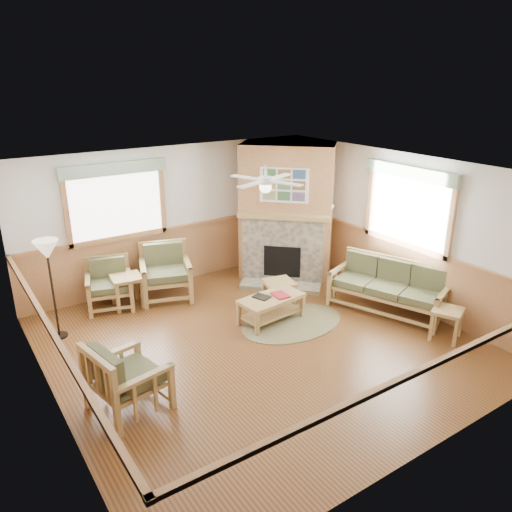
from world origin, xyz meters
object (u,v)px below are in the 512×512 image
end_table_chairs (127,291)px  floor_lamp_left (53,290)px  coffee_table (271,309)px  armchair_left (128,376)px  footstool (279,292)px  armchair_back_right (166,273)px  armchair_back_left (109,285)px  end_table_sofa (446,324)px  floor_lamp_right (323,244)px  sofa (388,288)px

end_table_chairs → floor_lamp_left: bearing=-160.8°
coffee_table → end_table_chairs: size_ratio=1.91×
armchair_left → end_table_chairs: size_ratio=1.60×
end_table_chairs → footstool: 2.73m
armchair_back_right → footstool: (1.59, -1.38, -0.28)m
armchair_back_right → end_table_chairs: 0.77m
armchair_left → floor_lamp_left: (-0.30, 2.37, 0.35)m
armchair_back_left → footstool: (2.59, -1.57, -0.22)m
armchair_back_right → end_table_sofa: (3.01, -3.88, -0.24)m
armchair_left → floor_lamp_right: size_ratio=0.58×
coffee_table → end_table_chairs: end_table_chairs is taller
sofa → footstool: size_ratio=3.92×
end_table_sofa → armchair_back_left: bearing=134.7°
armchair_back_right → end_table_chairs: armchair_back_right is taller
floor_lamp_left → floor_lamp_right: (4.95, -0.63, -0.02)m
armchair_back_left → end_table_chairs: bearing=-12.7°
sofa → end_table_sofa: (0.04, -1.19, -0.20)m
armchair_back_right → end_table_sofa: armchair_back_right is taller
sofa → armchair_left: size_ratio=2.11×
sofa → armchair_left: (-4.73, -0.10, 0.01)m
floor_lamp_right → footstool: bearing=-165.6°
armchair_left → floor_lamp_right: bearing=-80.3°
armchair_back_right → floor_lamp_right: size_ratio=0.62×
end_table_chairs → floor_lamp_right: bearing=-16.7°
floor_lamp_right → armchair_back_left: bearing=162.5°
armchair_left → end_table_chairs: (1.02, 2.83, -0.17)m
armchair_back_left → end_table_sofa: bearing=-29.4°
armchair_back_left → end_table_chairs: 0.34m
footstool → floor_lamp_left: size_ratio=0.31×
armchair_back_left → armchair_back_right: armchair_back_right is taller
floor_lamp_left → armchair_left: bearing=-82.9°
armchair_back_right → floor_lamp_left: (-2.05, -0.42, 0.32)m
armchair_left → coffee_table: (2.83, 0.93, -0.24)m
armchair_left → floor_lamp_left: bearing=-3.7°
sofa → floor_lamp_left: size_ratio=1.20×
armchair_back_left → coffee_table: armchair_back_left is taller
armchair_back_right → armchair_left: size_ratio=1.07×
sofa → armchair_back_left: (-3.98, 2.88, -0.02)m
sofa → armchair_back_right: size_ratio=1.97×
armchair_back_right → floor_lamp_right: floor_lamp_right is taller
end_table_sofa → floor_lamp_right: size_ratio=0.32×
footstool → sofa: bearing=-43.4°
armchair_back_left → end_table_sofa: 5.72m
end_table_chairs → floor_lamp_left: size_ratio=0.35×
footstool → floor_lamp_left: floor_lamp_left is taller
sofa → end_table_sofa: sofa is taller
end_table_chairs → end_table_sofa: 5.43m
armchair_back_right → sofa: bearing=-23.5°
coffee_table → floor_lamp_left: floor_lamp_left is taller
end_table_chairs → footstool: bearing=-31.4°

